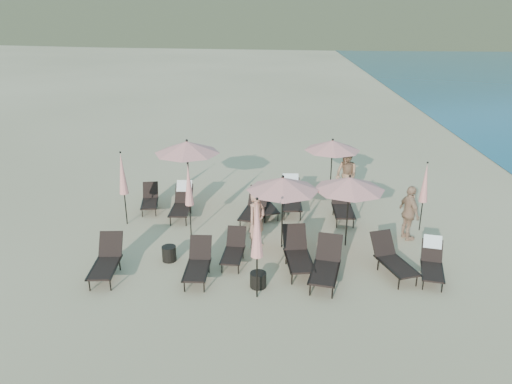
{
  "coord_description": "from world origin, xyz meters",
  "views": [
    {
      "loc": [
        -0.54,
        -11.99,
        6.9
      ],
      "look_at": [
        -0.98,
        3.5,
        1.1
      ],
      "focal_mm": 35.0,
      "sensor_mm": 36.0,
      "label": 1
    }
  ],
  "objects_px": {
    "lounger_11": "(342,206)",
    "umbrella_open_2": "(187,147)",
    "lounger_4": "(298,253)",
    "umbrella_closed_1": "(425,183)",
    "lounger_0": "(107,260)",
    "lounger_6": "(150,199)",
    "umbrella_open_1": "(349,183)",
    "lounger_2": "(234,249)",
    "umbrella_open_3": "(332,145)",
    "umbrella_closed_0": "(257,229)",
    "beachgoer_c": "(409,213)",
    "side_table_0": "(169,254)",
    "lounger_3": "(326,264)",
    "umbrella_closed_3": "(189,185)",
    "lounger_7": "(182,202)",
    "lounger_5": "(392,258)",
    "lounger_10": "(291,196)",
    "side_table_1": "(258,280)",
    "beachgoer_b": "(346,175)",
    "beachgoer_a": "(257,220)",
    "lounger_12": "(432,261)",
    "lounger_1": "(198,263)",
    "lounger_9": "(254,208)",
    "lounger_8": "(265,204)",
    "umbrella_open_0": "(283,184)"
  },
  "relations": [
    {
      "from": "lounger_7",
      "to": "beachgoer_b",
      "type": "height_order",
      "value": "beachgoer_b"
    },
    {
      "from": "umbrella_closed_0",
      "to": "beachgoer_c",
      "type": "bearing_deg",
      "value": 37.0
    },
    {
      "from": "lounger_0",
      "to": "beachgoer_a",
      "type": "height_order",
      "value": "beachgoer_a"
    },
    {
      "from": "lounger_1",
      "to": "beachgoer_b",
      "type": "bearing_deg",
      "value": 51.75
    },
    {
      "from": "lounger_3",
      "to": "umbrella_closed_3",
      "type": "height_order",
      "value": "umbrella_closed_3"
    },
    {
      "from": "beachgoer_a",
      "to": "lounger_12",
      "type": "bearing_deg",
      "value": -68.71
    },
    {
      "from": "umbrella_open_1",
      "to": "umbrella_open_2",
      "type": "relative_size",
      "value": 0.91
    },
    {
      "from": "lounger_7",
      "to": "beachgoer_c",
      "type": "distance_m",
      "value": 7.57
    },
    {
      "from": "lounger_6",
      "to": "lounger_10",
      "type": "relative_size",
      "value": 0.83
    },
    {
      "from": "lounger_2",
      "to": "lounger_3",
      "type": "xyz_separation_m",
      "value": [
        2.52,
        -0.98,
        0.09
      ]
    },
    {
      "from": "lounger_11",
      "to": "side_table_0",
      "type": "relative_size",
      "value": 3.95
    },
    {
      "from": "beachgoer_b",
      "to": "lounger_4",
      "type": "bearing_deg",
      "value": -53.41
    },
    {
      "from": "umbrella_closed_0",
      "to": "umbrella_closed_3",
      "type": "bearing_deg",
      "value": 121.77
    },
    {
      "from": "lounger_2",
      "to": "lounger_6",
      "type": "bearing_deg",
      "value": 135.7
    },
    {
      "from": "lounger_3",
      "to": "umbrella_closed_1",
      "type": "xyz_separation_m",
      "value": [
        3.41,
        3.29,
        1.15
      ]
    },
    {
      "from": "lounger_1",
      "to": "lounger_12",
      "type": "bearing_deg",
      "value": 2.61
    },
    {
      "from": "side_table_0",
      "to": "beachgoer_a",
      "type": "xyz_separation_m",
      "value": [
        2.49,
        0.99,
        0.66
      ]
    },
    {
      "from": "lounger_10",
      "to": "side_table_1",
      "type": "height_order",
      "value": "lounger_10"
    },
    {
      "from": "lounger_1",
      "to": "lounger_5",
      "type": "relative_size",
      "value": 0.9
    },
    {
      "from": "lounger_5",
      "to": "side_table_0",
      "type": "height_order",
      "value": "lounger_5"
    },
    {
      "from": "lounger_0",
      "to": "lounger_6",
      "type": "distance_m",
      "value": 4.71
    },
    {
      "from": "umbrella_closed_0",
      "to": "beachgoer_c",
      "type": "xyz_separation_m",
      "value": [
        4.63,
        3.49,
        -1.0
      ]
    },
    {
      "from": "lounger_4",
      "to": "umbrella_closed_1",
      "type": "height_order",
      "value": "umbrella_closed_1"
    },
    {
      "from": "beachgoer_c",
      "to": "lounger_7",
      "type": "bearing_deg",
      "value": 61.05
    },
    {
      "from": "lounger_3",
      "to": "lounger_9",
      "type": "distance_m",
      "value": 4.4
    },
    {
      "from": "side_table_0",
      "to": "beachgoer_a",
      "type": "bearing_deg",
      "value": 21.75
    },
    {
      "from": "lounger_5",
      "to": "umbrella_closed_0",
      "type": "bearing_deg",
      "value": -179.08
    },
    {
      "from": "lounger_1",
      "to": "lounger_7",
      "type": "distance_m",
      "value": 4.37
    },
    {
      "from": "lounger_4",
      "to": "umbrella_closed_1",
      "type": "relative_size",
      "value": 0.79
    },
    {
      "from": "umbrella_closed_0",
      "to": "beachgoer_b",
      "type": "height_order",
      "value": "umbrella_closed_0"
    },
    {
      "from": "lounger_5",
      "to": "umbrella_open_1",
      "type": "distance_m",
      "value": 2.51
    },
    {
      "from": "lounger_2",
      "to": "umbrella_open_3",
      "type": "xyz_separation_m",
      "value": [
        3.34,
        5.44,
        1.61
      ]
    },
    {
      "from": "lounger_9",
      "to": "beachgoer_c",
      "type": "relative_size",
      "value": 1.06
    },
    {
      "from": "lounger_5",
      "to": "beachgoer_b",
      "type": "height_order",
      "value": "beachgoer_b"
    },
    {
      "from": "lounger_11",
      "to": "umbrella_open_2",
      "type": "xyz_separation_m",
      "value": [
        -5.44,
        1.0,
        1.75
      ]
    },
    {
      "from": "lounger_6",
      "to": "lounger_11",
      "type": "height_order",
      "value": "lounger_11"
    },
    {
      "from": "lounger_11",
      "to": "beachgoer_a",
      "type": "relative_size",
      "value": 1.0
    },
    {
      "from": "lounger_5",
      "to": "umbrella_open_1",
      "type": "relative_size",
      "value": 0.8
    },
    {
      "from": "umbrella_open_0",
      "to": "umbrella_closed_1",
      "type": "distance_m",
      "value": 4.75
    },
    {
      "from": "beachgoer_b",
      "to": "umbrella_open_2",
      "type": "bearing_deg",
      "value": -114.64
    },
    {
      "from": "beachgoer_a",
      "to": "side_table_1",
      "type": "bearing_deg",
      "value": -136.84
    },
    {
      "from": "lounger_7",
      "to": "lounger_11",
      "type": "distance_m",
      "value": 5.55
    },
    {
      "from": "lounger_6",
      "to": "umbrella_open_1",
      "type": "height_order",
      "value": "umbrella_open_1"
    },
    {
      "from": "lounger_10",
      "to": "side_table_0",
      "type": "height_order",
      "value": "lounger_10"
    },
    {
      "from": "lounger_1",
      "to": "umbrella_open_1",
      "type": "distance_m",
      "value": 4.97
    },
    {
      "from": "lounger_8",
      "to": "lounger_12",
      "type": "xyz_separation_m",
      "value": [
        4.54,
        -4.17,
        0.06
      ]
    },
    {
      "from": "lounger_5",
      "to": "umbrella_closed_3",
      "type": "bearing_deg",
      "value": 140.25
    },
    {
      "from": "lounger_2",
      "to": "lounger_8",
      "type": "relative_size",
      "value": 0.95
    },
    {
      "from": "lounger_6",
      "to": "umbrella_open_0",
      "type": "distance_m",
      "value": 5.74
    },
    {
      "from": "lounger_3",
      "to": "lounger_11",
      "type": "xyz_separation_m",
      "value": [
        0.99,
        4.2,
        -0.02
      ]
    }
  ]
}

